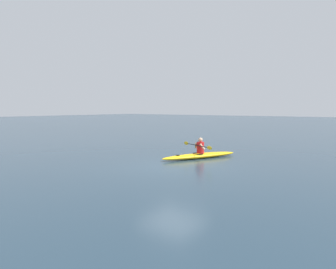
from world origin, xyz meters
TOP-DOWN VIEW (x-y plane):
  - ground_plane at (0.00, 0.00)m, footprint 160.00×160.00m
  - kayak at (0.12, -2.43)m, footprint 2.36×4.05m
  - kayaker at (0.12, -2.44)m, footprint 2.21×1.08m

SIDE VIEW (x-z plane):
  - ground_plane at x=0.00m, z-range 0.00..0.00m
  - kayak at x=0.12m, z-range 0.00..0.26m
  - kayaker at x=0.12m, z-range 0.20..0.96m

